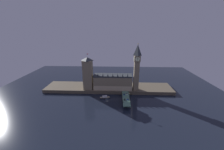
{
  "coord_description": "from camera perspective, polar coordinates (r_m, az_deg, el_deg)",
  "views": [
    {
      "loc": [
        15.32,
        -186.28,
        100.23
      ],
      "look_at": [
        6.89,
        20.0,
        32.92
      ],
      "focal_mm": 22.0,
      "sensor_mm": 36.0,
      "label": 1
    }
  ],
  "objects": [
    {
      "name": "parliament_hall",
      "position": [
        232.17,
        0.36,
        -2.76
      ],
      "size": [
        63.4,
        20.61,
        29.15
      ],
      "color": "#7F7056",
      "rests_on": "embankment"
    },
    {
      "name": "victoria_tower",
      "position": [
        230.83,
        -9.99,
        0.73
      ],
      "size": [
        15.17,
        15.17,
        59.78
      ],
      "color": "#7F7056",
      "rests_on": "embankment"
    },
    {
      "name": "bridge",
      "position": [
        205.53,
        5.82,
        -9.88
      ],
      "size": [
        10.23,
        46.0,
        6.12
      ],
      "color": "#4C7560",
      "rests_on": "ground_plane"
    },
    {
      "name": "clock_tower",
      "position": [
        220.77,
        10.25,
        3.53
      ],
      "size": [
        9.98,
        10.09,
        76.18
      ],
      "color": "#7F7056",
      "rests_on": "embankment"
    },
    {
      "name": "pedestrian_far_rail",
      "position": [
        215.98,
        4.45,
        -7.59
      ],
      "size": [
        0.38,
        0.38,
        1.58
      ],
      "color": "black",
      "rests_on": "bridge"
    },
    {
      "name": "street_lamp_near",
      "position": [
        189.52,
        4.63,
        -10.38
      ],
      "size": [
        1.34,
        0.6,
        6.5
      ],
      "color": "#2D3333",
      "rests_on": "bridge"
    },
    {
      "name": "car_southbound_lead",
      "position": [
        199.34,
        6.6,
        -10.0
      ],
      "size": [
        1.87,
        4.08,
        1.59
      ],
      "color": "navy",
      "rests_on": "bridge"
    },
    {
      "name": "street_lamp_mid",
      "position": [
        203.05,
        7.27,
        -8.31
      ],
      "size": [
        1.34,
        0.6,
        7.11
      ],
      "color": "#2D3333",
      "rests_on": "bridge"
    },
    {
      "name": "pedestrian_near_rail",
      "position": [
        190.68,
        4.73,
        -11.27
      ],
      "size": [
        0.38,
        0.38,
        1.76
      ],
      "color": "black",
      "rests_on": "bridge"
    },
    {
      "name": "embankment",
      "position": [
        245.92,
        -1.43,
        -5.29
      ],
      "size": [
        220.0,
        42.0,
        5.58
      ],
      "color": "brown",
      "rests_on": "ground_plane"
    },
    {
      "name": "ground_plane",
      "position": [
        212.08,
        -2.11,
        -10.16
      ],
      "size": [
        400.0,
        400.0,
        0.0
      ],
      "primitive_type": "plane",
      "color": "black"
    },
    {
      "name": "car_southbound_trail",
      "position": [
        215.79,
        6.26,
        -7.7
      ],
      "size": [
        2.02,
        4.17,
        1.56
      ],
      "color": "white",
      "rests_on": "bridge"
    },
    {
      "name": "car_northbound_trail",
      "position": [
        198.65,
        5.29,
        -10.08
      ],
      "size": [
        1.97,
        4.09,
        1.5
      ],
      "color": "black",
      "rests_on": "bridge"
    },
    {
      "name": "car_northbound_lead",
      "position": [
        213.19,
        5.08,
        -8.03
      ],
      "size": [
        2.1,
        3.81,
        1.34
      ],
      "color": "navy",
      "rests_on": "bridge"
    },
    {
      "name": "boat_upstream",
      "position": [
        214.7,
        -3.03,
        -9.31
      ],
      "size": [
        17.06,
        7.43,
        4.44
      ],
      "color": "#28282D",
      "rests_on": "ground_plane"
    }
  ]
}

